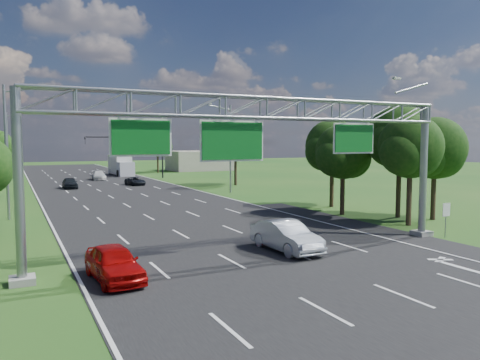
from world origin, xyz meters
TOP-DOWN VIEW (x-y plane):
  - ground at (0.00, 30.00)m, footprint 220.00×220.00m
  - road at (0.00, 30.00)m, footprint 18.00×180.00m
  - road_flare at (10.20, 14.00)m, footprint 3.00×30.00m
  - sign_gantry at (0.33, 12.00)m, footprint 23.50×1.00m
  - regulatory_sign at (12.40, 10.98)m, footprint 0.60×0.08m
  - traffic_signal at (7.48, 65.00)m, footprint 12.21×0.24m
  - streetlight_l_near at (-11.30, 30.00)m, footprint 2.97×0.22m
  - streetlight_l_far at (-11.30, 65.00)m, footprint 2.97×0.22m
  - streetlight_r_mid at (11.30, 40.00)m, footprint 2.97×0.22m
  - tree_cluster_right at (14.80, 19.19)m, footprint 9.91×14.60m
  - tree_verge_rd at (16.08, 48.04)m, footprint 5.76×4.80m
  - tree_verge_re at (14.08, 78.04)m, footprint 5.76×4.80m
  - building_right at (24.00, 82.00)m, footprint 12.00×9.00m
  - red_coupe at (-7.52, 10.87)m, footprint 2.09×4.49m
  - silver_sedan at (1.76, 12.22)m, footprint 1.91×4.92m
  - car_queue_a at (0.97, 65.54)m, footprint 2.15×4.76m
  - car_queue_b at (3.80, 53.91)m, footprint 2.29×4.13m
  - car_queue_c at (-4.62, 53.14)m, footprint 1.67×4.10m
  - box_truck at (6.35, 74.81)m, footprint 2.96×9.35m

SIDE VIEW (x-z plane):
  - ground at x=0.00m, z-range 0.00..0.00m
  - road at x=0.00m, z-range -0.01..0.01m
  - road_flare at x=10.20m, z-range -0.01..0.01m
  - car_queue_b at x=3.80m, z-range 0.00..1.09m
  - car_queue_a at x=0.97m, z-range 0.00..1.35m
  - car_queue_c at x=-4.62m, z-range 0.00..1.39m
  - red_coupe at x=-7.52m, z-range 0.00..1.49m
  - silver_sedan at x=1.76m, z-range 0.00..1.60m
  - regulatory_sign at x=12.40m, z-range 0.46..2.56m
  - box_truck at x=6.35m, z-range -0.07..3.44m
  - building_right at x=24.00m, z-range 0.00..4.00m
  - traffic_signal at x=7.48m, z-range 1.67..8.67m
  - tree_verge_re at x=14.08m, z-range 1.28..9.12m
  - tree_cluster_right at x=14.80m, z-range 0.97..9.65m
  - streetlight_l_near at x=-11.30m, z-range 0.50..10.66m
  - streetlight_l_far at x=-11.30m, z-range 0.50..10.66m
  - streetlight_r_mid at x=11.30m, z-range 0.50..10.66m
  - tree_verge_rd at x=16.08m, z-range 1.49..9.77m
  - sign_gantry at x=0.33m, z-range 2.11..11.67m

